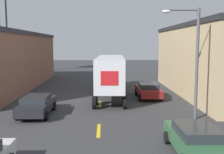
% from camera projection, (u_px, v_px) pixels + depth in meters
% --- Properties ---
extents(road_centerline, '(0.20, 16.55, 0.01)m').
position_uv_depth(road_centerline, '(99.00, 130.00, 15.99)').
color(road_centerline, gold).
rests_on(road_centerline, ground_plane).
extents(semi_truck, '(3.07, 13.06, 3.75)m').
position_uv_depth(semi_truck, '(111.00, 72.00, 26.71)').
color(semi_truck, black).
rests_on(semi_truck, ground_plane).
extents(parked_car_right_near, '(2.10, 4.65, 1.36)m').
position_uv_depth(parked_car_right_near, '(196.00, 139.00, 12.36)').
color(parked_car_right_near, '#2D5B38').
rests_on(parked_car_right_near, ground_plane).
extents(parked_car_left_far, '(2.10, 4.65, 1.36)m').
position_uv_depth(parked_car_left_far, '(37.00, 105.00, 19.45)').
color(parked_car_left_far, black).
rests_on(parked_car_left_far, ground_plane).
extents(parked_car_right_far, '(2.10, 4.65, 1.36)m').
position_uv_depth(parked_car_right_far, '(148.00, 90.00, 25.65)').
color(parked_car_right_far, maroon).
rests_on(parked_car_right_far, ground_plane).
extents(street_lamp, '(2.43, 0.32, 7.18)m').
position_uv_depth(street_lamp, '(193.00, 55.00, 17.95)').
color(street_lamp, '#4C4C51').
rests_on(street_lamp, ground_plane).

